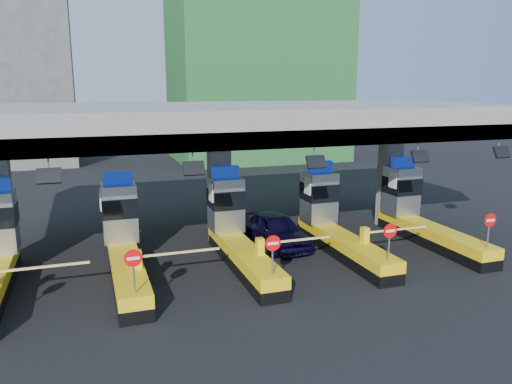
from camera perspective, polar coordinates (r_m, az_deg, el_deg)
name	(u,v)px	position (r m, az deg, el deg)	size (l,w,h in m)	color
ground	(237,261)	(23.23, -2.20, -7.87)	(120.00, 120.00, 0.00)	black
toll_canopy	(219,123)	(24.69, -4.25, 7.86)	(28.00, 12.09, 7.00)	slate
toll_lane_left	(123,241)	(22.22, -14.93, -5.41)	(4.43, 8.00, 4.16)	black
toll_lane_center	(235,230)	(23.05, -2.42, -4.38)	(4.43, 8.00, 4.16)	black
toll_lane_right	(332,221)	(24.88, 8.70, -3.29)	(4.43, 8.00, 4.16)	black
toll_lane_far_right	(418,213)	(27.51, 17.98, -2.28)	(4.43, 8.00, 4.16)	black
bg_building_scaffold	(257,29)	(56.35, 0.08, 18.14)	(18.00, 12.00, 28.00)	#1E5926
van	(276,230)	(25.12, 2.31, -4.31)	(2.00, 4.98, 1.70)	black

